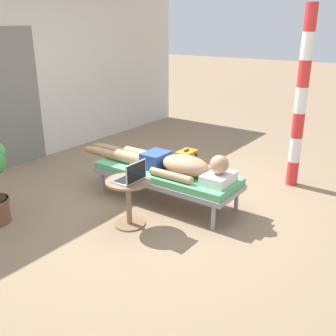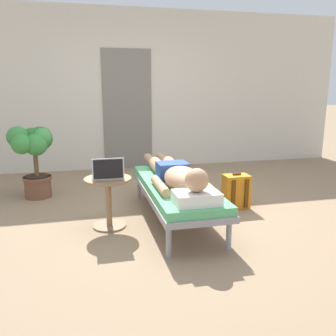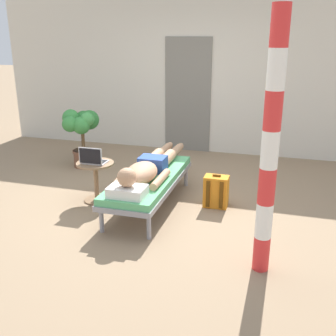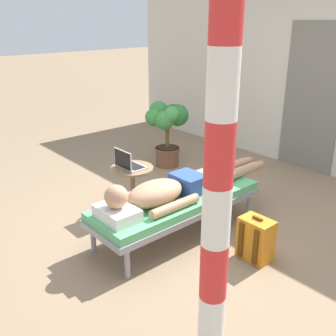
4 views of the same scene
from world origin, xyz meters
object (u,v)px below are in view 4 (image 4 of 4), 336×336
(lounge_chair, at_px, (177,203))
(person_reclining, at_px, (174,188))
(laptop, at_px, (128,164))
(backpack, at_px, (256,239))
(porch_post, at_px, (216,216))
(side_table, at_px, (132,181))
(potted_plant, at_px, (167,125))

(lounge_chair, xyz_separation_m, person_reclining, (0.00, -0.04, 0.17))
(person_reclining, bearing_deg, laptop, -176.95)
(person_reclining, bearing_deg, backpack, 18.73)
(backpack, xyz_separation_m, porch_post, (0.65, -1.31, 0.96))
(side_table, height_order, backpack, side_table)
(person_reclining, distance_m, potted_plant, 2.03)
(laptop, distance_m, potted_plant, 1.57)
(backpack, xyz_separation_m, potted_plant, (-2.38, 1.01, 0.42))
(laptop, relative_size, potted_plant, 0.33)
(potted_plant, bearing_deg, side_table, -56.19)
(lounge_chair, distance_m, person_reclining, 0.18)
(lounge_chair, xyz_separation_m, side_table, (-0.72, -0.03, 0.01))
(person_reclining, bearing_deg, side_table, 178.96)
(side_table, distance_m, porch_post, 2.54)
(person_reclining, height_order, backpack, person_reclining)
(potted_plant, bearing_deg, porch_post, -37.41)
(backpack, bearing_deg, potted_plant, 157.07)
(lounge_chair, relative_size, potted_plant, 1.96)
(lounge_chair, xyz_separation_m, laptop, (-0.72, -0.08, 0.24))
(side_table, height_order, laptop, laptop)
(backpack, bearing_deg, lounge_chair, -163.78)
(person_reclining, relative_size, laptop, 7.00)
(backpack, distance_m, potted_plant, 2.61)
(person_reclining, distance_m, laptop, 0.72)
(lounge_chair, relative_size, porch_post, 0.80)
(potted_plant, xyz_separation_m, porch_post, (3.02, -2.31, 0.55))
(porch_post, bearing_deg, lounge_chair, 143.66)
(lounge_chair, bearing_deg, person_reclining, -90.00)
(laptop, xyz_separation_m, porch_post, (2.18, -1.00, 0.57))
(lounge_chair, xyz_separation_m, porch_post, (1.46, -1.07, 0.81))
(lounge_chair, bearing_deg, backpack, 16.22)
(laptop, xyz_separation_m, potted_plant, (-0.85, 1.32, 0.03))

